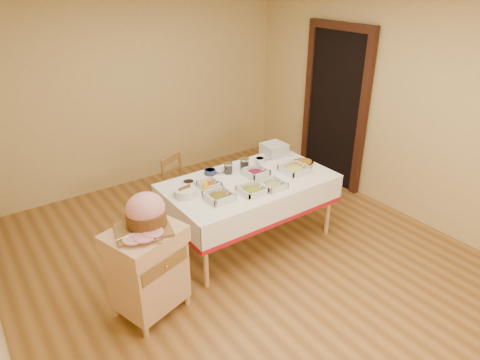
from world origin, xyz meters
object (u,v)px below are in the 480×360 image
(dining_chair, at_px, (181,189))
(preserve_jar_right, at_px, (244,164))
(ham_on_board, at_px, (145,214))
(bread_basket, at_px, (185,192))
(preserve_jar_left, at_px, (228,169))
(mustard_bottle, at_px, (205,187))
(plate_stack, at_px, (274,149))
(brass_platter, at_px, (300,164))
(dining_table, at_px, (249,193))
(butcher_cart, at_px, (148,267))

(dining_chair, height_order, preserve_jar_right, preserve_jar_right)
(ham_on_board, height_order, bread_basket, ham_on_board)
(preserve_jar_left, relative_size, mustard_bottle, 0.75)
(plate_stack, relative_size, brass_platter, 0.76)
(dining_chair, height_order, mustard_bottle, mustard_bottle)
(bread_basket, relative_size, plate_stack, 0.87)
(ham_on_board, bearing_deg, dining_chair, 51.55)
(dining_table, bearing_deg, dining_chair, 117.14)
(butcher_cart, relative_size, bread_basket, 3.75)
(butcher_cart, relative_size, brass_platter, 2.48)
(plate_stack, bearing_deg, preserve_jar_left, -171.43)
(dining_table, xyz_separation_m, butcher_cart, (-1.39, -0.41, -0.12))
(ham_on_board, bearing_deg, brass_platter, 9.24)
(preserve_jar_left, bearing_deg, plate_stack, 8.57)
(bread_basket, relative_size, brass_platter, 0.66)
(mustard_bottle, bearing_deg, dining_table, -0.30)
(mustard_bottle, bearing_deg, preserve_jar_right, 20.59)
(dining_table, bearing_deg, plate_stack, 30.38)
(dining_table, height_order, bread_basket, bread_basket)
(dining_table, distance_m, mustard_bottle, 0.60)
(dining_chair, bearing_deg, butcher_cart, -128.98)
(butcher_cart, relative_size, ham_on_board, 1.79)
(mustard_bottle, height_order, brass_platter, mustard_bottle)
(preserve_jar_left, bearing_deg, butcher_cart, -152.49)
(ham_on_board, distance_m, bread_basket, 0.77)
(dining_table, relative_size, preserve_jar_right, 13.69)
(ham_on_board, relative_size, plate_stack, 1.82)
(bread_basket, distance_m, plate_stack, 1.43)
(mustard_bottle, height_order, plate_stack, mustard_bottle)
(ham_on_board, height_order, preserve_jar_right, ham_on_board)
(dining_chair, distance_m, preserve_jar_right, 0.86)
(preserve_jar_right, relative_size, mustard_bottle, 0.81)
(plate_stack, bearing_deg, butcher_cart, -158.88)
(preserve_jar_left, height_order, mustard_bottle, mustard_bottle)
(dining_chair, height_order, preserve_jar_left, preserve_jar_left)
(preserve_jar_right, distance_m, mustard_bottle, 0.71)
(mustard_bottle, bearing_deg, brass_platter, -1.70)
(butcher_cart, xyz_separation_m, ham_on_board, (0.05, 0.04, 0.50))
(ham_on_board, xyz_separation_m, bread_basket, (0.60, 0.45, -0.18))
(preserve_jar_right, bearing_deg, bread_basket, -168.48)
(dining_chair, xyz_separation_m, preserve_jar_right, (0.53, -0.55, 0.39))
(dining_chair, distance_m, mustard_bottle, 0.91)
(bread_basket, distance_m, brass_platter, 1.45)
(ham_on_board, distance_m, preserve_jar_left, 1.42)
(preserve_jar_right, height_order, bread_basket, preserve_jar_right)
(dining_chair, bearing_deg, preserve_jar_left, -58.51)
(bread_basket, bearing_deg, dining_chair, 65.81)
(preserve_jar_left, distance_m, bread_basket, 0.68)
(butcher_cart, bearing_deg, plate_stack, 21.12)
(brass_platter, bearing_deg, mustard_bottle, 178.30)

